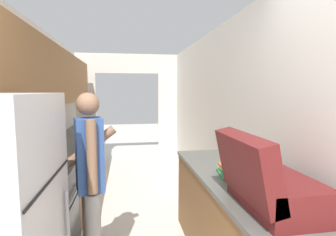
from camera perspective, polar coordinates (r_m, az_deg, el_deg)
The scene contains 9 objects.
wall_left at distance 3.58m, azimuth -26.75°, elevation 3.36°, with size 0.38×7.85×2.50m.
wall_right at distance 3.26m, azimuth 13.81°, elevation -1.11°, with size 0.06×7.85×2.50m.
wall_far_with_doorway at distance 6.33m, azimuth -8.77°, elevation 3.95°, with size 2.77×0.06×2.50m.
counter_left at distance 4.48m, azimuth -19.90°, elevation -9.86°, with size 0.62×4.17×0.89m.
counter_right at distance 2.58m, azimuth 14.39°, elevation -21.82°, with size 0.62×2.11×0.89m.
range_oven at distance 2.91m, azimuth -26.26°, elevation -18.80°, with size 0.66×0.73×1.03m.
person at distance 2.34m, azimuth -16.56°, elevation -13.48°, with size 0.52×0.43×1.63m.
suitcase at distance 1.81m, azimuth 20.48°, elevation -13.11°, with size 0.50×0.66×0.49m.
book_stack at distance 2.42m, azimuth 13.93°, elevation -11.15°, with size 0.25×0.32×0.09m.
Camera 1 is at (-0.06, -0.85, 1.64)m, focal length 28.00 mm.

